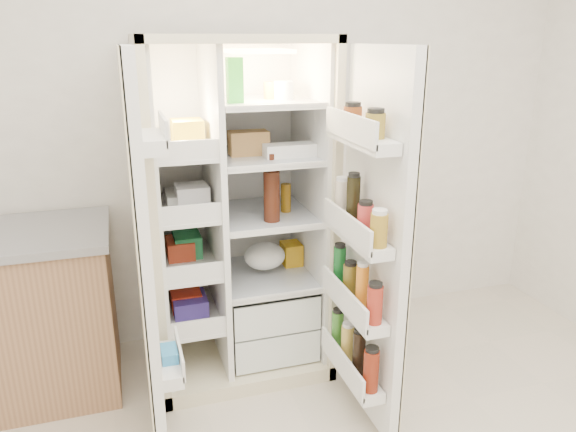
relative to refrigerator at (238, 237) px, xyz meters
name	(u,v)px	position (x,y,z in m)	size (l,w,h in m)	color
wall_back	(250,116)	(0.17, 0.35, 0.61)	(4.00, 0.02, 2.70)	white
refrigerator	(238,237)	(0.00, 0.00, 0.00)	(0.92, 0.70, 1.80)	beige
freezer_door	(145,265)	(-0.52, -0.60, 0.15)	(0.15, 0.40, 1.72)	white
fridge_door	(371,250)	(0.46, -0.70, 0.13)	(0.17, 0.58, 1.72)	white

